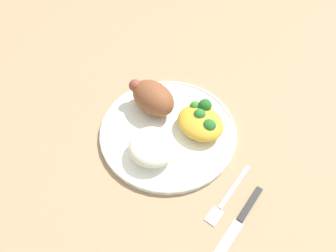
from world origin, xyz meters
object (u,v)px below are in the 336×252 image
object	(u,v)px
rice_pile	(152,147)
mac_cheese_with_broccoli	(201,121)
plate	(168,131)
roasted_chicken	(152,97)
knife	(240,220)
fork	(227,197)

from	to	relation	value
rice_pile	mac_cheese_with_broccoli	world-z (taller)	mac_cheese_with_broccoli
plate	rice_pile	world-z (taller)	rice_pile
roasted_chicken	knife	bearing A→B (deg)	167.42
plate	roasted_chicken	size ratio (longest dim) A/B	2.61
roasted_chicken	fork	bearing A→B (deg)	169.31
plate	fork	world-z (taller)	plate
plate	knife	world-z (taller)	plate
roasted_chicken	mac_cheese_with_broccoli	bearing A→B (deg)	-163.37
mac_cheese_with_broccoli	fork	bearing A→B (deg)	149.79
roasted_chicken	plate	bearing A→B (deg)	164.05
roasted_chicken	fork	world-z (taller)	roasted_chicken
plate	rice_pile	distance (m)	0.07
mac_cheese_with_broccoli	fork	world-z (taller)	mac_cheese_with_broccoli
mac_cheese_with_broccoli	knife	size ratio (longest dim) A/B	0.54
mac_cheese_with_broccoli	plate	bearing A→B (deg)	49.40
rice_pile	knife	size ratio (longest dim) A/B	0.50
plate	mac_cheese_with_broccoli	bearing A→B (deg)	-130.60
plate	rice_pile	xyz separation A→B (m)	(-0.02, 0.07, 0.03)
rice_pile	fork	size ratio (longest dim) A/B	0.66
roasted_chicken	knife	world-z (taller)	roasted_chicken
plate	rice_pile	size ratio (longest dim) A/B	3.11
plate	mac_cheese_with_broccoli	xyz separation A→B (m)	(-0.05, -0.05, 0.03)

